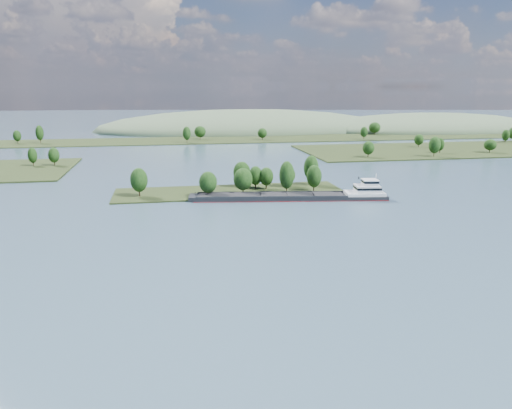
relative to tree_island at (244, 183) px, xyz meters
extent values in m
plane|color=#364C5D|center=(-6.26, -59.11, -4.25)|extent=(1800.00, 1800.00, 0.00)
cube|color=black|center=(-6.26, 0.89, -4.25)|extent=(100.00, 30.00, 1.20)
cylinder|color=black|center=(16.91, -9.72, -1.32)|extent=(0.50, 0.50, 4.66)
ellipsoid|color=black|center=(16.91, -9.72, 4.60)|extent=(6.48, 6.48, 11.98)
cylinder|color=black|center=(0.53, 9.62, -1.74)|extent=(0.50, 0.50, 3.82)
ellipsoid|color=black|center=(0.53, 9.62, 3.12)|extent=(7.94, 7.94, 9.83)
cylinder|color=black|center=(-1.48, -6.92, -1.80)|extent=(0.50, 0.50, 3.71)
ellipsoid|color=black|center=(-1.48, -6.92, 2.91)|extent=(8.23, 8.23, 9.53)
cylinder|color=black|center=(5.97, 4.36, -1.98)|extent=(0.50, 0.50, 3.35)
ellipsoid|color=black|center=(5.97, 4.36, 2.29)|extent=(5.97, 5.97, 8.62)
cylinder|color=black|center=(-16.62, -9.60, -1.89)|extent=(0.50, 0.50, 3.52)
ellipsoid|color=black|center=(-16.62, -9.60, 2.59)|extent=(7.50, 7.50, 9.06)
cylinder|color=black|center=(-44.87, -3.11, -1.68)|extent=(0.50, 0.50, 3.95)
ellipsoid|color=black|center=(-44.87, -3.11, 3.35)|extent=(7.25, 7.25, 10.16)
cylinder|color=black|center=(10.52, 2.55, -2.05)|extent=(0.50, 0.50, 3.21)
ellipsoid|color=black|center=(10.52, 2.55, 2.04)|extent=(6.46, 6.46, 8.27)
cylinder|color=black|center=(33.11, 8.40, -1.39)|extent=(0.50, 0.50, 4.52)
ellipsoid|color=black|center=(33.11, 8.40, 4.36)|extent=(6.98, 6.98, 11.63)
cylinder|color=black|center=(29.85, -6.97, -1.72)|extent=(0.50, 0.50, 3.87)
ellipsoid|color=black|center=(29.85, -6.97, 3.20)|extent=(6.68, 6.68, 9.95)
cylinder|color=black|center=(21.14, 6.34, -2.13)|extent=(0.50, 0.50, 3.05)
ellipsoid|color=black|center=(21.14, 6.34, 1.75)|extent=(7.60, 7.60, 7.84)
cylinder|color=black|center=(-97.09, 91.04, -1.75)|extent=(0.50, 0.50, 3.42)
ellipsoid|color=black|center=(-97.09, 91.04, 2.60)|extent=(6.41, 6.41, 8.78)
cylinder|color=black|center=(-108.81, 91.52, -1.71)|extent=(0.50, 0.50, 3.49)
ellipsoid|color=black|center=(-108.81, 91.52, 2.72)|extent=(5.27, 5.27, 8.97)
cube|color=black|center=(223.74, 120.89, -4.25)|extent=(320.00, 90.00, 1.60)
cylinder|color=black|center=(96.21, 90.70, -1.74)|extent=(0.50, 0.50, 3.43)
ellipsoid|color=black|center=(96.21, 90.70, 2.62)|extent=(7.59, 7.59, 8.82)
cylinder|color=black|center=(188.87, 97.77, -1.93)|extent=(0.50, 0.50, 3.05)
ellipsoid|color=black|center=(188.87, 97.77, 1.96)|extent=(8.41, 8.41, 7.85)
cylinder|color=black|center=(140.08, 86.08, -1.32)|extent=(0.50, 0.50, 4.27)
ellipsoid|color=black|center=(140.08, 86.08, 4.11)|extent=(7.72, 7.72, 10.98)
cylinder|color=black|center=(153.25, 101.55, -1.75)|extent=(0.50, 0.50, 3.41)
ellipsoid|color=black|center=(153.25, 101.55, 2.58)|extent=(5.62, 5.62, 8.76)
cylinder|color=black|center=(155.86, 136.01, -1.86)|extent=(0.50, 0.50, 3.19)
ellipsoid|color=black|center=(155.86, 136.01, 2.20)|extent=(7.01, 7.01, 8.20)
cylinder|color=black|center=(240.16, 150.89, -1.69)|extent=(0.50, 0.50, 3.53)
ellipsoid|color=black|center=(240.16, 150.89, 2.80)|extent=(6.02, 6.02, 9.08)
cube|color=black|center=(-6.26, 220.89, -4.25)|extent=(900.00, 60.00, 1.20)
cylinder|color=black|center=(-150.35, 219.17, -1.89)|extent=(0.50, 0.50, 3.52)
ellipsoid|color=black|center=(-150.35, 219.17, 2.59)|extent=(6.28, 6.28, 9.06)
cylinder|color=black|center=(138.33, 200.37, -1.86)|extent=(0.50, 0.50, 3.59)
ellipsoid|color=black|center=(138.33, 200.37, 2.70)|extent=(6.54, 6.54, 9.22)
cylinder|color=black|center=(-2.72, 224.18, -1.73)|extent=(0.50, 0.50, 3.84)
ellipsoid|color=black|center=(-2.72, 224.18, 3.16)|extent=(9.80, 9.80, 9.89)
cylinder|color=black|center=(164.53, 237.94, -1.70)|extent=(0.50, 0.50, 3.91)
ellipsoid|color=black|center=(164.53, 237.94, 3.28)|extent=(11.00, 11.00, 10.06)
cylinder|color=black|center=(-132.73, 217.98, -1.25)|extent=(0.50, 0.50, 4.80)
ellipsoid|color=black|center=(-132.73, 217.98, 4.84)|extent=(6.36, 6.36, 12.33)
cylinder|color=black|center=(50.13, 212.18, -2.00)|extent=(0.50, 0.50, 3.30)
ellipsoid|color=black|center=(50.13, 212.18, 2.20)|extent=(8.28, 8.28, 8.49)
cylinder|color=black|center=(-15.30, 200.92, -1.49)|extent=(0.50, 0.50, 4.32)
ellipsoid|color=black|center=(-15.30, 200.92, 4.01)|extent=(6.59, 6.59, 11.12)
ellipsoid|color=#455C3F|center=(253.74, 290.89, -4.25)|extent=(260.00, 140.00, 36.00)
ellipsoid|color=#455C3F|center=(53.74, 320.89, -4.25)|extent=(320.00, 160.00, 44.00)
cube|color=black|center=(16.85, -17.14, -3.75)|extent=(80.38, 21.14, 2.19)
cube|color=maroon|center=(16.85, -17.14, -4.20)|extent=(80.60, 21.37, 0.25)
cube|color=black|center=(9.64, -11.17, -2.36)|extent=(61.26, 9.13, 0.80)
cube|color=black|center=(8.26, -20.85, -2.36)|extent=(61.26, 9.13, 0.80)
cube|color=black|center=(8.95, -16.01, -2.51)|extent=(60.49, 17.34, 0.30)
cube|color=black|center=(-12.77, -12.91, -2.21)|extent=(10.04, 9.36, 0.35)
cube|color=black|center=(-1.91, -14.46, -2.21)|extent=(10.04, 9.36, 0.35)
cube|color=black|center=(8.95, -16.01, -2.21)|extent=(10.04, 9.36, 0.35)
cube|color=black|center=(19.81, -17.56, -2.21)|extent=(10.04, 9.36, 0.35)
cube|color=black|center=(30.67, -19.11, -2.21)|extent=(10.04, 9.36, 0.35)
cube|color=black|center=(-23.13, -11.43, -3.36)|extent=(4.23, 9.31, 1.99)
cylinder|color=black|center=(-22.14, -11.57, -1.96)|extent=(0.27, 0.27, 2.19)
cube|color=white|center=(47.45, -21.51, -2.06)|extent=(17.15, 11.73, 1.20)
cube|color=white|center=(48.44, -21.65, -0.06)|extent=(11.00, 9.31, 2.99)
cube|color=black|center=(48.44, -21.65, 0.33)|extent=(11.22, 9.53, 0.90)
cube|color=white|center=(49.42, -21.79, 2.53)|extent=(6.77, 6.77, 2.19)
cube|color=black|center=(49.42, -21.79, 2.93)|extent=(6.99, 6.99, 0.80)
cube|color=white|center=(49.42, -21.79, 3.72)|extent=(7.22, 7.22, 0.20)
cylinder|color=white|center=(51.89, -22.14, 4.92)|extent=(0.23, 0.23, 2.59)
cylinder|color=black|center=(45.90, -18.26, 3.92)|extent=(0.56, 0.56, 1.20)
camera|label=1|loc=(-33.93, -213.02, 41.21)|focal=35.00mm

